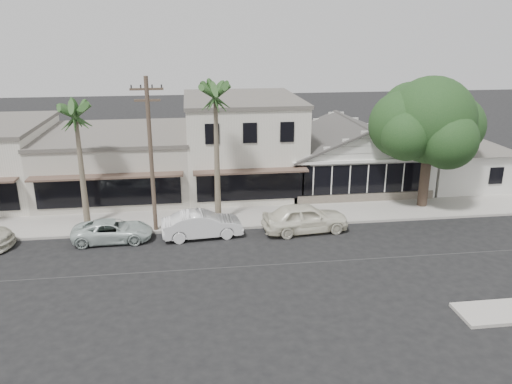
{
  "coord_description": "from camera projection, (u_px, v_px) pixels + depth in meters",
  "views": [
    {
      "loc": [
        -6.8,
        -22.54,
        11.37
      ],
      "look_at": [
        -2.94,
        6.0,
        1.94
      ],
      "focal_mm": 35.0,
      "sensor_mm": 36.0,
      "label": 1
    }
  ],
  "objects": [
    {
      "name": "row_building_midnear",
      "position": [
        119.0,
        163.0,
        36.17
      ],
      "size": [
        10.0,
        10.0,
        4.2
      ],
      "primitive_type": "cube",
      "color": "beige",
      "rests_on": "ground"
    },
    {
      "name": "utility_pole",
      "position": [
        151.0,
        153.0,
        27.9
      ],
      "size": [
        1.8,
        0.24,
        9.0
      ],
      "color": "brown",
      "rests_on": "ground"
    },
    {
      "name": "sidewalk_north",
      "position": [
        174.0,
        220.0,
        30.95
      ],
      "size": [
        90.0,
        3.5,
        0.15
      ],
      "primitive_type": "cube",
      "color": "#9E9991",
      "rests_on": "ground"
    },
    {
      "name": "palm_east",
      "position": [
        215.0,
        96.0,
        28.16
      ],
      "size": [
        3.17,
        3.17,
        9.04
      ],
      "color": "#726651",
      "rests_on": "ground"
    },
    {
      "name": "side_cottage",
      "position": [
        458.0,
        166.0,
        37.68
      ],
      "size": [
        6.0,
        6.0,
        3.0
      ],
      "primitive_type": "cube",
      "color": "silver",
      "rests_on": "ground"
    },
    {
      "name": "shade_tree",
      "position": [
        428.0,
        122.0,
        31.92
      ],
      "size": [
        7.8,
        7.05,
        8.65
      ],
      "rotation": [
        0.0,
        0.0,
        0.44
      ],
      "color": "#4F3D30",
      "rests_on": "ground"
    },
    {
      "name": "palm_mid",
      "position": [
        75.0,
        114.0,
        28.02
      ],
      "size": [
        2.98,
        2.98,
        8.01
      ],
      "color": "#726651",
      "rests_on": "ground"
    },
    {
      "name": "car_0",
      "position": [
        305.0,
        218.0,
        29.21
      ],
      "size": [
        5.2,
        2.51,
        1.71
      ],
      "primitive_type": "imported",
      "rotation": [
        0.0,
        0.0,
        1.67
      ],
      "color": "white",
      "rests_on": "ground"
    },
    {
      "name": "car_2",
      "position": [
        113.0,
        231.0,
        27.95
      ],
      "size": [
        4.42,
        2.09,
        1.22
      ],
      "primitive_type": "imported",
      "rotation": [
        0.0,
        0.0,
        1.59
      ],
      "color": "silver",
      "rests_on": "ground"
    },
    {
      "name": "row_building_near",
      "position": [
        242.0,
        144.0,
        36.96
      ],
      "size": [
        8.0,
        10.0,
        6.5
      ],
      "primitive_type": "cube",
      "color": "silver",
      "rests_on": "ground"
    },
    {
      "name": "car_1",
      "position": [
        202.0,
        225.0,
        28.46
      ],
      "size": [
        4.7,
        2.03,
        1.51
      ],
      "primitive_type": "imported",
      "rotation": [
        0.0,
        0.0,
        1.67
      ],
      "color": "white",
      "rests_on": "ground"
    },
    {
      "name": "ground",
      "position": [
        328.0,
        261.0,
        25.64
      ],
      "size": [
        140.0,
        140.0,
        0.0
      ],
      "primitive_type": "plane",
      "color": "black",
      "rests_on": "ground"
    },
    {
      "name": "corner_shop",
      "position": [
        350.0,
        152.0,
        37.21
      ],
      "size": [
        10.4,
        8.6,
        5.1
      ],
      "color": "silver",
      "rests_on": "ground"
    }
  ]
}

